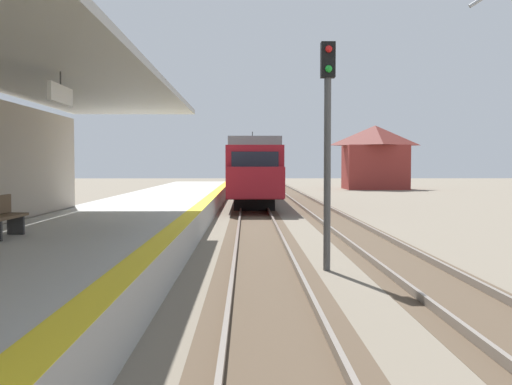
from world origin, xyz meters
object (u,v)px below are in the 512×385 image
approaching_train (253,169)px  platform_bench (1,215)px  distant_trackside_house (375,156)px  rail_signal_post (328,131)px

approaching_train → platform_bench: approaching_train is taller
platform_bench → distant_trackside_house: 50.92m
approaching_train → rail_signal_post: bearing=-86.7°
approaching_train → distant_trackside_house: bearing=60.4°
approaching_train → rail_signal_post: (1.42, -24.43, 1.02)m
distant_trackside_house → approaching_train: bearing=-119.6°
rail_signal_post → distant_trackside_house: size_ratio=0.79×
approaching_train → rail_signal_post: 24.50m
platform_bench → distant_trackside_house: size_ratio=0.24×
rail_signal_post → distant_trackside_house: bearing=76.6°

